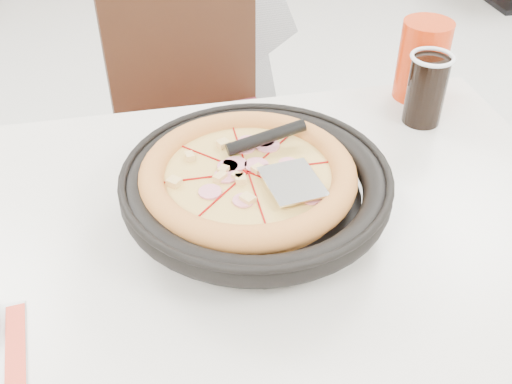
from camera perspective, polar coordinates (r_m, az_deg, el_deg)
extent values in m
cylinder|color=black|center=(0.92, -0.04, -2.00)|extent=(0.12, 0.12, 0.04)
cylinder|color=black|center=(0.92, 0.00, -0.39)|extent=(0.33, 0.33, 0.01)
cylinder|color=#C57E3D|center=(0.91, -0.76, 0.81)|extent=(0.31, 0.31, 0.02)
cube|color=silver|center=(0.86, 3.50, 1.00)|extent=(0.09, 0.11, 0.00)
cylinder|color=black|center=(1.19, 15.89, 9.21)|extent=(0.08, 0.08, 0.13)
cylinder|color=red|center=(1.27, 15.56, 11.99)|extent=(0.10, 0.10, 0.16)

